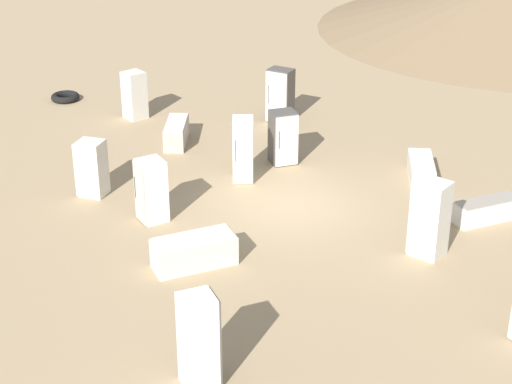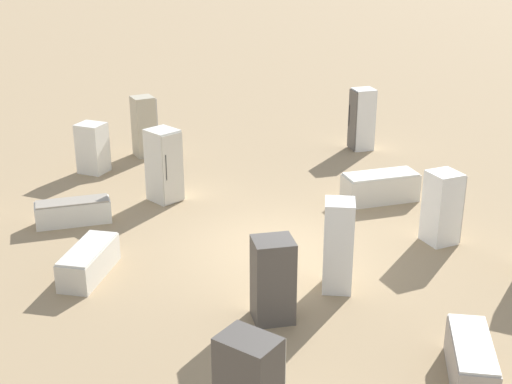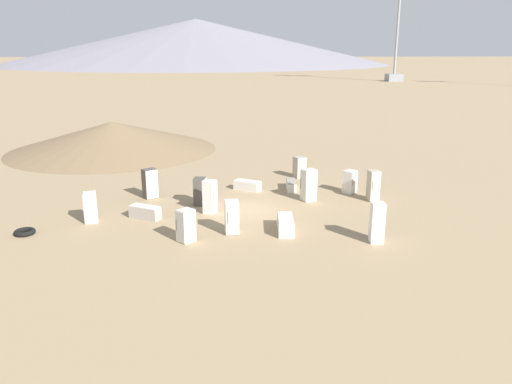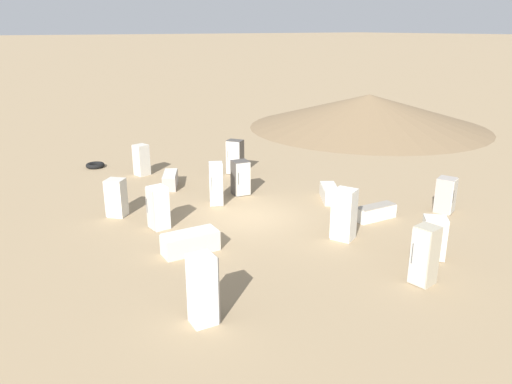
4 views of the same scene
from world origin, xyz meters
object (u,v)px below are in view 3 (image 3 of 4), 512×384
object	(u,v)px
scrap_tire	(25,232)
discarded_fridge_4	(377,223)
discarded_fridge_11	(150,184)
discarded_fridge_10	(200,191)
power_pylon_2	(397,42)
discarded_fridge_8	(247,185)
discarded_fridge_1	(90,207)
discarded_fridge_12	(299,167)
discarded_fridge_7	(210,197)
discarded_fridge_6	(291,185)
discarded_fridge_3	(232,217)
discarded_fridge_14	(350,182)
discarded_fridge_9	(309,185)
discarded_fridge_13	(285,225)
discarded_fridge_5	(186,226)
discarded_fridge_0	(145,212)
discarded_fridge_2	(373,186)

from	to	relation	value
scrap_tire	discarded_fridge_4	bearing A→B (deg)	172.75
discarded_fridge_11	discarded_fridge_10	bearing A→B (deg)	118.84
power_pylon_2	discarded_fridge_8	world-z (taller)	power_pylon_2
discarded_fridge_1	discarded_fridge_12	size ratio (longest dim) A/B	1.09
discarded_fridge_4	discarded_fridge_7	world-z (taller)	discarded_fridge_4
discarded_fridge_6	discarded_fridge_10	bearing A→B (deg)	-149.34
discarded_fridge_10	discarded_fridge_3	bearing A→B (deg)	28.43
scrap_tire	discarded_fridge_11	bearing A→B (deg)	-132.37
discarded_fridge_10	discarded_fridge_14	world-z (taller)	discarded_fridge_10
discarded_fridge_4	discarded_fridge_7	size ratio (longest dim) A/B	1.03
discarded_fridge_1	discarded_fridge_14	world-z (taller)	discarded_fridge_1
discarded_fridge_9	discarded_fridge_14	distance (m)	3.21
discarded_fridge_9	discarded_fridge_13	size ratio (longest dim) A/B	0.96
power_pylon_2	discarded_fridge_14	bearing A→B (deg)	69.90
power_pylon_2	discarded_fridge_1	bearing A→B (deg)	64.12
discarded_fridge_4	discarded_fridge_6	bearing A→B (deg)	110.87
power_pylon_2	discarded_fridge_12	world-z (taller)	power_pylon_2
discarded_fridge_1	discarded_fridge_9	xyz separation A→B (m)	(-12.03, -3.07, 0.14)
discarded_fridge_10	discarded_fridge_6	bearing A→B (deg)	125.30
discarded_fridge_7	discarded_fridge_10	bearing A→B (deg)	-133.12
discarded_fridge_5	discarded_fridge_7	xyz separation A→B (m)	(-1.05, -4.10, 0.15)
discarded_fridge_1	discarded_fridge_5	xyz separation A→B (m)	(-5.16, 3.09, -0.02)
discarded_fridge_9	power_pylon_2	bearing A→B (deg)	-45.36
power_pylon_2	discarded_fridge_9	size ratio (longest dim) A/B	17.37
discarded_fridge_10	discarded_fridge_14	xyz separation A→B (m)	(-9.30, -1.84, -0.08)
discarded_fridge_10	discarded_fridge_11	xyz separation A→B (m)	(3.09, -1.58, 0.10)
discarded_fridge_14	discarded_fridge_13	bearing A→B (deg)	6.95
discarded_fridge_6	discarded_fridge_8	xyz separation A→B (m)	(2.83, -0.04, 0.02)
discarded_fridge_0	discarded_fridge_9	world-z (taller)	discarded_fridge_9
discarded_fridge_5	discarded_fridge_9	xyz separation A→B (m)	(-6.87, -6.16, 0.17)
discarded_fridge_0	discarded_fridge_11	distance (m)	3.89
discarded_fridge_0	discarded_fridge_7	xyz separation A→B (m)	(-3.46, -0.63, 0.59)
discarded_fridge_4	discarded_fridge_6	size ratio (longest dim) A/B	1.08
discarded_fridge_5	discarded_fridge_11	xyz separation A→B (m)	(2.64, -7.30, 0.12)
discarded_fridge_14	discarded_fridge_9	bearing A→B (deg)	-20.53
discarded_fridge_4	discarded_fridge_5	xyz separation A→B (m)	(8.93, -0.70, -0.18)
discarded_fridge_5	discarded_fridge_11	size ratio (longest dim) A/B	0.87
discarded_fridge_5	discarded_fridge_9	bearing A→B (deg)	-92.93
discarded_fridge_3	scrap_tire	xyz separation A→B (m)	(10.17, -0.54, -0.72)
discarded_fridge_11	discarded_fridge_13	bearing A→B (deg)	105.62
discarded_fridge_1	discarded_fridge_9	distance (m)	12.42
discarded_fridge_8	discarded_fridge_13	bearing A→B (deg)	43.33
discarded_fridge_5	discarded_fridge_7	size ratio (longest dim) A/B	0.84
discarded_fridge_8	discarded_fridge_2	bearing A→B (deg)	101.44
discarded_fridge_5	discarded_fridge_10	distance (m)	5.74
discarded_fridge_11	discarded_fridge_12	world-z (taller)	discarded_fridge_11
discarded_fridge_9	discarded_fridge_10	size ratio (longest dim) A/B	1.19
discarded_fridge_7	discarded_fridge_12	xyz separation A→B (m)	(-6.12, -7.56, -0.20)
discarded_fridge_2	discarded_fridge_10	xyz separation A→B (m)	(10.27, 0.11, -0.12)
discarded_fridge_10	scrap_tire	bearing A→B (deg)	-54.58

